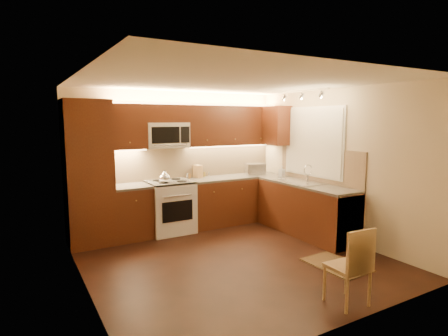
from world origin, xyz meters
TOP-DOWN VIEW (x-y plane):
  - floor at (0.00, 0.00)m, footprint 4.00×4.00m
  - ceiling at (0.00, 0.00)m, footprint 4.00×4.00m
  - wall_back at (0.00, 2.00)m, footprint 4.00×0.01m
  - wall_front at (0.00, -2.00)m, footprint 4.00×0.01m
  - wall_left at (-2.00, 0.00)m, footprint 0.01×4.00m
  - wall_right at (2.00, 0.00)m, footprint 0.01×4.00m
  - pantry at (-1.65, 1.70)m, footprint 0.70×0.60m
  - base_cab_back_left at (-0.99, 1.70)m, footprint 0.62×0.60m
  - counter_back_left at (-0.99, 1.70)m, footprint 0.62×0.60m
  - base_cab_back_right at (1.04, 1.70)m, footprint 1.92×0.60m
  - counter_back_right at (1.04, 1.70)m, footprint 1.92×0.60m
  - base_cab_right at (1.70, 0.40)m, footprint 0.60×2.00m
  - counter_right at (1.70, 0.40)m, footprint 0.60×2.00m
  - dishwasher at (1.70, -0.30)m, footprint 0.58×0.60m
  - backsplash_back at (0.35, 1.99)m, footprint 3.30×0.02m
  - backsplash_right at (1.99, 0.40)m, footprint 0.02×2.00m
  - upper_cab_back_left at (-0.99, 1.82)m, footprint 0.62×0.35m
  - upper_cab_back_right at (1.04, 1.82)m, footprint 1.92×0.35m
  - upper_cab_bridge at (-0.30, 1.82)m, footprint 0.76×0.35m
  - upper_cab_right_corner at (1.82, 1.40)m, footprint 0.35×0.50m
  - stove at (-0.30, 1.68)m, footprint 0.76×0.65m
  - microwave at (-0.30, 1.81)m, footprint 0.76×0.38m
  - window_frame at (1.99, 0.55)m, footprint 0.03×1.44m
  - window_blinds at (1.97, 0.55)m, footprint 0.02×1.36m
  - sink at (1.70, 0.55)m, footprint 0.52×0.86m
  - faucet at (1.88, 0.55)m, footprint 0.20×0.04m
  - track_light_bar at (1.55, 0.40)m, footprint 0.04×1.20m
  - kettle at (-0.45, 1.53)m, footprint 0.25×0.25m
  - toaster_oven at (1.52, 1.68)m, footprint 0.43×0.37m
  - knife_block at (0.35, 1.89)m, footprint 0.14×0.19m
  - spice_jar_a at (0.14, 1.90)m, footprint 0.05×0.05m
  - spice_jar_b at (0.18, 1.89)m, footprint 0.05×0.05m
  - spice_jar_c at (0.58, 1.90)m, footprint 0.04×0.04m
  - spice_jar_d at (0.52, 1.94)m, footprint 0.05×0.05m
  - soap_bottle at (1.82, 1.21)m, footprint 0.10×0.10m
  - rug at (1.10, -0.90)m, footprint 0.60×0.87m
  - dining_chair at (0.39, -1.70)m, footprint 0.40×0.40m

SIDE VIEW (x-z plane):
  - floor at x=0.00m, z-range -0.01..0.01m
  - rug at x=1.10m, z-range 0.00..0.01m
  - base_cab_back_left at x=-0.99m, z-range 0.00..0.86m
  - base_cab_back_right at x=1.04m, z-range 0.00..0.86m
  - base_cab_right at x=1.70m, z-range 0.00..0.86m
  - dishwasher at x=1.70m, z-range 0.01..0.85m
  - dining_chair at x=0.39m, z-range 0.00..0.87m
  - stove at x=-0.30m, z-range 0.00..0.92m
  - counter_back_left at x=-0.99m, z-range 0.86..0.90m
  - counter_back_right at x=1.04m, z-range 0.86..0.90m
  - counter_right at x=1.70m, z-range 0.86..0.90m
  - spice_jar_b at x=0.18m, z-range 0.90..0.99m
  - spice_jar_d at x=0.52m, z-range 0.90..0.99m
  - spice_jar_c at x=0.58m, z-range 0.90..0.99m
  - spice_jar_a at x=0.14m, z-range 0.90..1.01m
  - sink at x=1.70m, z-range 0.90..1.05m
  - soap_bottle at x=1.82m, z-range 0.90..1.11m
  - toaster_oven at x=1.52m, z-range 0.90..1.12m
  - knife_block at x=0.35m, z-range 0.90..1.14m
  - kettle at x=-0.45m, z-range 0.92..1.15m
  - faucet at x=1.88m, z-range 0.90..1.20m
  - pantry at x=-1.65m, z-range 0.00..2.30m
  - backsplash_back at x=0.35m, z-range 0.90..1.50m
  - backsplash_right at x=1.99m, z-range 0.90..1.50m
  - wall_back at x=0.00m, z-range 0.00..2.50m
  - wall_front at x=0.00m, z-range 0.00..2.50m
  - wall_left at x=-2.00m, z-range 0.00..2.50m
  - wall_right at x=2.00m, z-range 0.00..2.50m
  - window_frame at x=1.99m, z-range 0.98..2.22m
  - window_blinds at x=1.97m, z-range 1.02..2.18m
  - microwave at x=-0.30m, z-range 1.50..1.94m
  - upper_cab_back_left at x=-0.99m, z-range 1.50..2.25m
  - upper_cab_back_right at x=1.04m, z-range 1.50..2.25m
  - upper_cab_right_corner at x=1.82m, z-range 1.50..2.25m
  - upper_cab_bridge at x=-0.30m, z-range 1.94..2.25m
  - track_light_bar at x=1.55m, z-range 2.44..2.48m
  - ceiling at x=0.00m, z-range 2.50..2.50m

